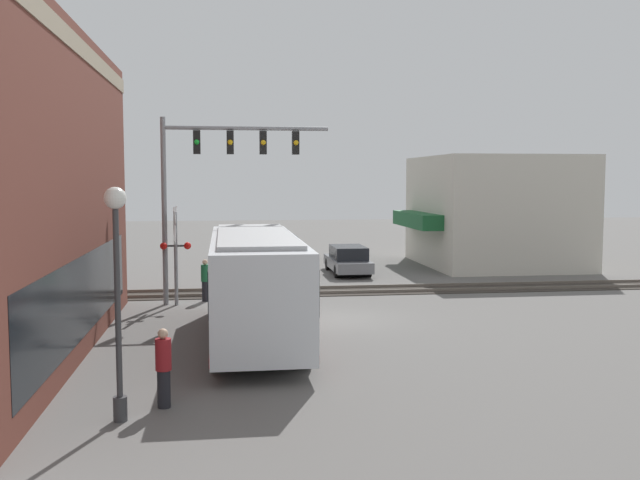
% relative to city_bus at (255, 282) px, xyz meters
% --- Properties ---
extents(ground_plane, '(120.00, 120.00, 0.00)m').
position_rel_city_bus_xyz_m(ground_plane, '(2.88, -2.80, -1.78)').
color(ground_plane, '#605E5B').
extents(shop_building, '(9.17, 9.08, 6.11)m').
position_rel_city_bus_xyz_m(shop_building, '(17.13, -14.20, 1.26)').
color(shop_building, beige).
rests_on(shop_building, ground).
extents(city_bus, '(10.09, 2.59, 3.24)m').
position_rel_city_bus_xyz_m(city_bus, '(0.00, 0.00, 0.00)').
color(city_bus, silver).
rests_on(city_bus, ground).
extents(traffic_signal_gantry, '(0.42, 6.44, 7.21)m').
position_rel_city_bus_xyz_m(traffic_signal_gantry, '(6.61, 1.17, 3.60)').
color(traffic_signal_gantry, gray).
rests_on(traffic_signal_gantry, ground).
extents(crossing_signal, '(1.41, 1.18, 3.81)m').
position_rel_city_bus_xyz_m(crossing_signal, '(6.44, 2.75, 0.51)').
color(crossing_signal, gray).
rests_on(crossing_signal, ground).
extents(streetlamp, '(0.44, 0.44, 4.71)m').
position_rel_city_bus_xyz_m(streetlamp, '(-6.88, 3.02, 1.03)').
color(streetlamp, '#38383A').
rests_on(streetlamp, ground).
extents(rail_track_near, '(2.60, 60.00, 0.15)m').
position_rel_city_bus_xyz_m(rail_track_near, '(8.88, -2.80, -1.76)').
color(rail_track_near, '#332D28').
rests_on(rail_track_near, ground).
extents(parked_car_grey, '(4.87, 1.82, 1.44)m').
position_rel_city_bus_xyz_m(parked_car_grey, '(14.57, -5.40, -1.11)').
color(parked_car_grey, slate).
rests_on(parked_car_grey, ground).
extents(parked_car_white, '(4.73, 1.82, 1.48)m').
position_rel_city_bus_xyz_m(parked_car_white, '(21.45, -2.60, -1.10)').
color(parked_car_white, silver).
rests_on(parked_car_white, ground).
extents(pedestrian_by_lamp, '(0.34, 0.34, 1.71)m').
position_rel_city_bus_xyz_m(pedestrian_by_lamp, '(-6.13, 2.21, -0.91)').
color(pedestrian_by_lamp, black).
rests_on(pedestrian_by_lamp, ground).
extents(pedestrian_at_crossing, '(0.34, 0.34, 1.68)m').
position_rel_city_bus_xyz_m(pedestrian_at_crossing, '(7.17, 1.66, -0.93)').
color(pedestrian_at_crossing, black).
rests_on(pedestrian_at_crossing, ground).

